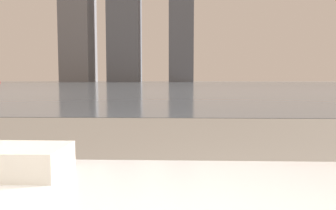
{
  "coord_description": "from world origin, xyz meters",
  "views": [
    {
      "loc": [
        0.16,
        -0.11,
        0.84
      ],
      "look_at": [
        0.08,
        2.12,
        0.67
      ],
      "focal_mm": 35.0,
      "sensor_mm": 36.0,
      "label": 1
    }
  ],
  "objects": [
    {
      "name": "towel_stack",
      "position": [
        -0.3,
        0.8,
        0.61
      ],
      "size": [
        0.27,
        0.19,
        0.08
      ],
      "color": "silver",
      "rests_on": "bathtub"
    },
    {
      "name": "skyline_tower_2",
      "position": [
        0.66,
        118.0,
        22.87
      ],
      "size": [
        8.55,
        10.19,
        45.74
      ],
      "color": "slate",
      "rests_on": "ground_plane"
    },
    {
      "name": "harbor_water",
      "position": [
        0.0,
        62.0,
        0.01
      ],
      "size": [
        180.0,
        110.0,
        0.01
      ],
      "color": "slate",
      "rests_on": "ground_plane"
    }
  ]
}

